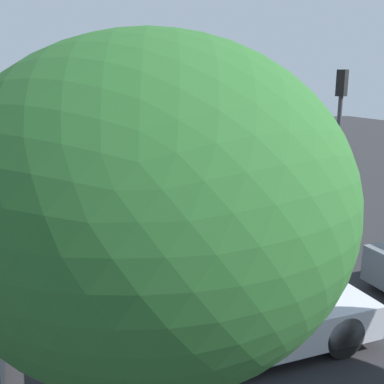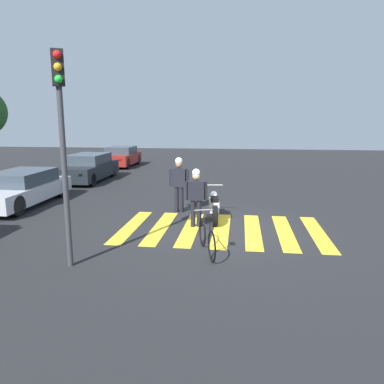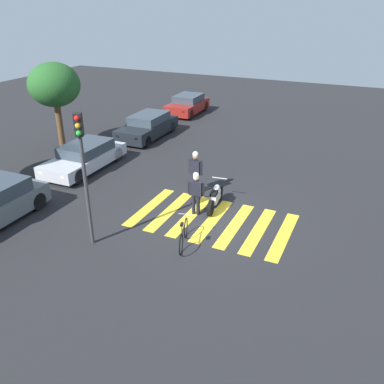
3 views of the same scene
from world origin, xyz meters
name	(u,v)px [view 3 (image 3 of 3)]	position (x,y,z in m)	size (l,w,h in m)	color
ground_plane	(212,220)	(0.00, 0.00, 0.00)	(60.00, 60.00, 0.00)	#232326
police_motorcycle	(215,197)	(1.04, 0.29, 0.46)	(2.05, 0.62, 1.03)	black
leaning_bicycle	(183,235)	(-1.98, 0.25, 0.39)	(1.73, 0.63, 1.02)	black
officer_on_foot	(195,169)	(1.94, 1.56, 1.11)	(0.30, 0.69, 1.89)	black
officer_by_motorcycle	(196,191)	(0.22, 0.77, 1.00)	(0.26, 0.66, 1.74)	black
crosswalk_stripes	(212,220)	(0.00, 0.00, 0.00)	(3.46, 5.85, 0.01)	yellow
car_silver_sedan	(85,157)	(2.27, 7.61, 0.62)	(4.67, 1.95, 1.25)	black
car_black_suv	(148,126)	(7.96, 7.37, 0.66)	(4.61, 1.93, 1.37)	black
car_maroon_wagon	(188,105)	(13.99, 7.56, 0.65)	(3.96, 1.93, 1.33)	black
traffic_light_pole	(83,161)	(-3.15, 3.13, 3.01)	(0.36, 0.32, 4.51)	#38383D
street_tree_far	(54,85)	(4.32, 10.80, 3.43)	(2.72, 2.72, 4.63)	brown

